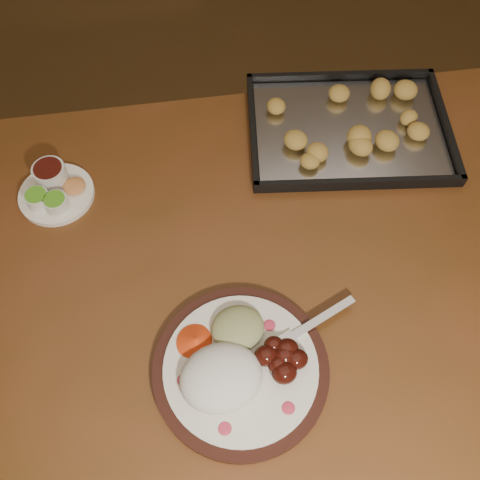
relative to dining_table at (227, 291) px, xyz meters
name	(u,v)px	position (x,y,z in m)	size (l,w,h in m)	color
ground	(262,293)	(0.18, 0.26, -0.65)	(4.00, 4.00, 0.00)	#53381C
dining_table	(227,291)	(0.00, 0.00, 0.00)	(1.61, 1.09, 0.75)	brown
dinner_plate	(237,366)	(-0.03, -0.19, 0.12)	(0.38, 0.30, 0.07)	black
condiment_saucer	(54,189)	(-0.29, 0.26, 0.12)	(0.15, 0.15, 0.05)	white
baking_tray	(349,127)	(0.35, 0.26, 0.11)	(0.50, 0.41, 0.05)	black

